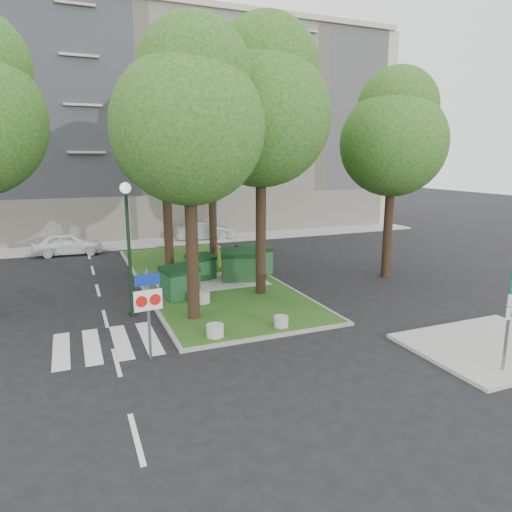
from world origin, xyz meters
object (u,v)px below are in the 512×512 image
bollard_mid (202,297)px  street_lamp (128,234)px  tree_median_far (212,112)px  bollard_left (215,330)px  tree_median_mid (166,133)px  tree_street_right (394,133)px  tree_median_near_right (263,103)px  dumpster_d (254,260)px  dumpster_a (180,282)px  tree_median_near_left (190,113)px  dumpster_c (238,265)px  dumpster_b (201,267)px  litter_bin (223,260)px  car_silver (204,231)px  car_white (68,244)px  bollard_right (281,321)px  traffic_sign_pole (148,302)px

bollard_mid → street_lamp: size_ratio=0.13×
tree_median_far → bollard_left: tree_median_far is taller
tree_median_mid → tree_street_right: tree_street_right is taller
tree_median_near_right → dumpster_d: 7.84m
bollard_left → bollard_mid: bollard_mid is taller
dumpster_a → bollard_mid: dumpster_a is taller
tree_median_near_right → tree_street_right: tree_median_near_right is taller
tree_street_right → street_lamp: bearing=-174.8°
tree_median_near_left → tree_median_mid: tree_median_near_left is taller
tree_median_mid → dumpster_c: size_ratio=5.32×
dumpster_b → litter_bin: dumpster_b is taller
dumpster_c → tree_street_right: bearing=3.0°
car_silver → dumpster_c: bearing=175.3°
dumpster_c → car_white: dumpster_c is taller
car_white → bollard_right: bearing=-153.8°
tree_median_near_left → dumpster_c: 8.39m
street_lamp → traffic_sign_pole: (-0.03, -4.08, -1.36)m
bollard_left → tree_median_mid: bearing=87.2°
traffic_sign_pole → bollard_mid: bearing=50.0°
tree_median_mid → dumpster_a: (-0.48, -3.91, -6.20)m
dumpster_c → bollard_right: bearing=-80.3°
bollard_left → bollard_mid: (0.59, 3.62, 0.03)m
tree_median_far → dumpster_d: size_ratio=6.99×
car_white → tree_median_mid: bearing=-144.6°
bollard_left → dumpster_c: bearing=63.6°
tree_median_near_left → bollard_mid: 7.17m
bollard_left → car_white: car_white is taller
bollard_right → litter_bin: litter_bin is taller
tree_median_near_left → bollard_left: 7.29m
tree_median_near_right → bollard_right: 8.75m
bollard_right → tree_median_near_left: bearing=140.2°
tree_street_right → bollard_right: 11.39m
tree_median_near_left → bollard_right: size_ratio=20.91×
dumpster_a → bollard_left: bearing=-106.9°
dumpster_c → car_white: (-7.44, 9.92, -0.16)m
bollard_left → litter_bin: bearing=69.9°
tree_median_near_left → tree_street_right: 10.80m
tree_median_mid → tree_median_far: 4.59m
dumpster_b → car_silver: car_silver is taller
tree_median_far → car_silver: bearing=79.2°
dumpster_b → bollard_mid: dumpster_b is taller
car_white → tree_street_right: bearing=-124.6°
dumpster_b → dumpster_d: (2.79, -0.00, 0.13)m
dumpster_c → bollard_left: dumpster_c is taller
tree_median_near_left → dumpster_a: bearing=89.5°
dumpster_b → street_lamp: size_ratio=0.30×
tree_median_mid → bollard_left: bearing=-92.8°
bollard_right → car_silver: 18.08m
bollard_mid → street_lamp: (-2.76, -0.20, 2.79)m
tree_median_near_left → dumpster_b: (1.62, 5.11, -6.61)m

